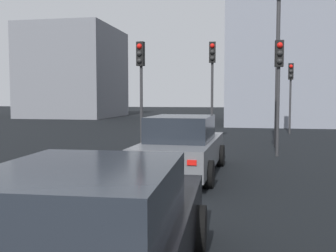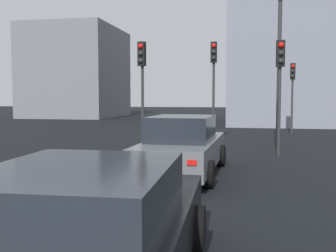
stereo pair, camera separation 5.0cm
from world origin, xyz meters
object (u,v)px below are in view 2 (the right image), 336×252
(car_grey_lead, at_px, (183,146))
(traffic_light_near_right, at_px, (214,71))
(traffic_light_far_right, at_px, (293,83))
(street_lamp_kerbside, at_px, (279,56))
(traffic_light_near_left, at_px, (280,73))
(traffic_light_far_left, at_px, (142,73))
(car_black_second, at_px, (87,237))

(car_grey_lead, height_order, traffic_light_near_right, traffic_light_near_right)
(traffic_light_far_right, xyz_separation_m, street_lamp_kerbside, (-5.94, 1.20, 0.92))
(traffic_light_near_left, xyz_separation_m, traffic_light_far_right, (8.80, -1.38, -0.05))
(street_lamp_kerbside, bearing_deg, traffic_light_far_left, 115.21)
(traffic_light_near_left, xyz_separation_m, traffic_light_far_left, (0.42, 5.00, 0.09))
(traffic_light_near_left, height_order, traffic_light_far_right, traffic_light_near_left)
(traffic_light_far_right, bearing_deg, car_black_second, -6.81)
(car_black_second, height_order, traffic_light_far_left, traffic_light_far_left)
(car_grey_lead, relative_size, traffic_light_far_left, 1.17)
(traffic_light_near_left, bearing_deg, traffic_light_far_left, -98.61)
(car_grey_lead, height_order, street_lamp_kerbside, street_lamp_kerbside)
(car_grey_lead, xyz_separation_m, traffic_light_near_right, (7.22, -0.22, 2.44))
(car_black_second, xyz_separation_m, traffic_light_far_right, (19.44, -4.01, 2.13))
(traffic_light_near_left, relative_size, traffic_light_far_right, 1.02)
(traffic_light_near_left, distance_m, traffic_light_far_right, 8.90)
(car_grey_lead, xyz_separation_m, car_black_second, (-6.84, -0.13, -0.05))
(traffic_light_near_right, bearing_deg, car_grey_lead, -3.79)
(car_grey_lead, xyz_separation_m, traffic_light_far_right, (12.60, -4.14, 2.07))
(car_black_second, distance_m, traffic_light_far_right, 19.96)
(traffic_light_near_left, bearing_deg, traffic_light_near_right, -147.22)
(traffic_light_near_left, height_order, street_lamp_kerbside, street_lamp_kerbside)
(car_black_second, bearing_deg, street_lamp_kerbside, -14.04)
(street_lamp_kerbside, bearing_deg, car_grey_lead, 156.13)
(traffic_light_far_left, relative_size, traffic_light_far_right, 1.05)
(car_black_second, distance_m, traffic_light_near_right, 14.29)
(traffic_light_far_right, distance_m, street_lamp_kerbside, 6.13)
(traffic_light_near_left, bearing_deg, car_grey_lead, -39.90)
(traffic_light_far_left, xyz_separation_m, street_lamp_kerbside, (2.44, -5.18, 0.78))
(car_grey_lead, xyz_separation_m, street_lamp_kerbside, (6.65, -2.94, 3.00))
(traffic_light_near_left, bearing_deg, car_black_second, -17.77)
(car_grey_lead, relative_size, traffic_light_near_right, 1.08)
(traffic_light_near_right, height_order, street_lamp_kerbside, street_lamp_kerbside)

